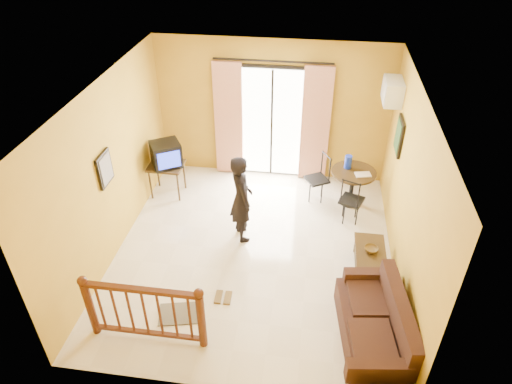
# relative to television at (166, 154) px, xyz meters

# --- Properties ---
(ground) EXTENTS (5.00, 5.00, 0.00)m
(ground) POSITION_rel_television_xyz_m (1.87, -1.46, -0.88)
(ground) COLOR beige
(ground) RESTS_ON ground
(room_shell) EXTENTS (5.00, 5.00, 5.00)m
(room_shell) POSITION_rel_television_xyz_m (1.87, -1.46, 0.82)
(room_shell) COLOR white
(room_shell) RESTS_ON ground
(balcony_door) EXTENTS (2.25, 0.14, 2.46)m
(balcony_door) POSITION_rel_television_xyz_m (1.87, 0.97, 0.30)
(balcony_door) COLOR black
(balcony_door) RESTS_ON ground
(tv_table) EXTENTS (0.65, 0.54, 0.65)m
(tv_table) POSITION_rel_television_xyz_m (-0.03, 0.00, -0.31)
(tv_table) COLOR black
(tv_table) RESTS_ON ground
(television) EXTENTS (0.68, 0.67, 0.47)m
(television) POSITION_rel_television_xyz_m (0.00, 0.00, 0.00)
(television) COLOR black
(television) RESTS_ON tv_table
(picture_left) EXTENTS (0.05, 0.42, 0.52)m
(picture_left) POSITION_rel_television_xyz_m (-0.35, -1.66, 0.67)
(picture_left) COLOR black
(picture_left) RESTS_ON room_shell
(dining_table) EXTENTS (0.83, 0.83, 0.69)m
(dining_table) POSITION_rel_television_xyz_m (3.48, 0.19, -0.34)
(dining_table) COLOR black
(dining_table) RESTS_ON ground
(water_jug) EXTENTS (0.14, 0.14, 0.25)m
(water_jug) POSITION_rel_television_xyz_m (3.37, 0.30, -0.06)
(water_jug) COLOR #142CC0
(water_jug) RESTS_ON dining_table
(serving_tray) EXTENTS (0.31, 0.24, 0.02)m
(serving_tray) POSITION_rel_television_xyz_m (3.64, 0.09, -0.18)
(serving_tray) COLOR beige
(serving_tray) RESTS_ON dining_table
(dining_chairs) EXTENTS (1.16, 1.12, 0.95)m
(dining_chairs) POSITION_rel_television_xyz_m (3.14, -0.10, -0.88)
(dining_chairs) COLOR black
(dining_chairs) RESTS_ON ground
(air_conditioner) EXTENTS (0.31, 0.60, 0.40)m
(air_conditioner) POSITION_rel_television_xyz_m (3.96, 0.49, 1.27)
(air_conditioner) COLOR white
(air_conditioner) RESTS_ON room_shell
(botanical_print) EXTENTS (0.05, 0.50, 0.60)m
(botanical_print) POSITION_rel_television_xyz_m (4.08, -0.16, 0.77)
(botanical_print) COLOR black
(botanical_print) RESTS_ON room_shell
(coffee_table) EXTENTS (0.47, 0.84, 0.37)m
(coffee_table) POSITION_rel_television_xyz_m (3.72, -1.59, -0.63)
(coffee_table) COLOR black
(coffee_table) RESTS_ON ground
(bowl) EXTENTS (0.27, 0.27, 0.07)m
(bowl) POSITION_rel_television_xyz_m (3.72, -1.60, -0.47)
(bowl) COLOR brown
(bowl) RESTS_ON coffee_table
(sofa) EXTENTS (0.96, 1.76, 0.79)m
(sofa) POSITION_rel_television_xyz_m (3.72, -2.98, -0.58)
(sofa) COLOR #321A13
(sofa) RESTS_ON ground
(standing_person) EXTENTS (0.58, 0.68, 1.57)m
(standing_person) POSITION_rel_television_xyz_m (1.61, -1.08, -0.09)
(standing_person) COLOR black
(standing_person) RESTS_ON ground
(stair_balustrade) EXTENTS (1.63, 0.13, 1.04)m
(stair_balustrade) POSITION_rel_television_xyz_m (0.72, -3.36, -0.32)
(stair_balustrade) COLOR #471E0F
(stair_balustrade) RESTS_ON ground
(doormat) EXTENTS (0.67, 0.52, 0.02)m
(doormat) POSITION_rel_television_xyz_m (1.02, -2.91, -0.87)
(doormat) COLOR #5F5A4C
(doormat) RESTS_ON ground
(sandals) EXTENTS (0.25, 0.25, 0.03)m
(sandals) POSITION_rel_television_xyz_m (1.56, -2.53, -0.87)
(sandals) COLOR brown
(sandals) RESTS_ON ground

